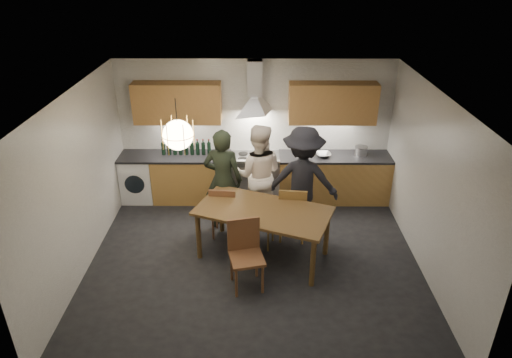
{
  "coord_description": "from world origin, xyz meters",
  "views": [
    {
      "loc": [
        0.06,
        -5.72,
        4.29
      ],
      "look_at": [
        0.03,
        0.4,
        1.2
      ],
      "focal_mm": 32.0,
      "sensor_mm": 36.0,
      "label": 1
    }
  ],
  "objects_px": {
    "chair_front": "(245,249)",
    "person_mid": "(258,174)",
    "person_left": "(223,180)",
    "stock_pot": "(361,151)",
    "dining_table": "(263,215)",
    "person_right": "(303,180)",
    "wine_bottles": "(186,147)",
    "chair_back_left": "(224,209)",
    "mixing_bowl": "(323,155)"
  },
  "relations": [
    {
      "from": "person_mid",
      "to": "mixing_bowl",
      "type": "bearing_deg",
      "value": -144.78
    },
    {
      "from": "chair_back_left",
      "to": "person_left",
      "type": "height_order",
      "value": "person_left"
    },
    {
      "from": "dining_table",
      "to": "person_right",
      "type": "xyz_separation_m",
      "value": [
        0.65,
        0.82,
        0.18
      ]
    },
    {
      "from": "chair_back_left",
      "to": "person_right",
      "type": "xyz_separation_m",
      "value": [
        1.28,
        0.3,
        0.38
      ]
    },
    {
      "from": "chair_front",
      "to": "person_right",
      "type": "distance_m",
      "value": 1.74
    },
    {
      "from": "stock_pot",
      "to": "dining_table",
      "type": "bearing_deg",
      "value": -134.03
    },
    {
      "from": "chair_front",
      "to": "person_left",
      "type": "xyz_separation_m",
      "value": [
        -0.4,
        1.5,
        0.31
      ]
    },
    {
      "from": "chair_front",
      "to": "person_left",
      "type": "height_order",
      "value": "person_left"
    },
    {
      "from": "dining_table",
      "to": "chair_front",
      "type": "relative_size",
      "value": 2.18
    },
    {
      "from": "chair_front",
      "to": "wine_bottles",
      "type": "relative_size",
      "value": 1.1
    },
    {
      "from": "dining_table",
      "to": "person_right",
      "type": "relative_size",
      "value": 1.19
    },
    {
      "from": "person_right",
      "to": "wine_bottles",
      "type": "height_order",
      "value": "person_right"
    },
    {
      "from": "chair_back_left",
      "to": "mixing_bowl",
      "type": "relative_size",
      "value": 3.47
    },
    {
      "from": "chair_back_left",
      "to": "person_right",
      "type": "height_order",
      "value": "person_right"
    },
    {
      "from": "dining_table",
      "to": "mixing_bowl",
      "type": "height_order",
      "value": "mixing_bowl"
    },
    {
      "from": "person_left",
      "to": "person_right",
      "type": "distance_m",
      "value": 1.31
    },
    {
      "from": "chair_back_left",
      "to": "person_left",
      "type": "distance_m",
      "value": 0.49
    },
    {
      "from": "person_mid",
      "to": "person_right",
      "type": "xyz_separation_m",
      "value": [
        0.73,
        -0.26,
        0.03
      ]
    },
    {
      "from": "person_right",
      "to": "wine_bottles",
      "type": "distance_m",
      "value": 2.32
    },
    {
      "from": "person_mid",
      "to": "stock_pot",
      "type": "xyz_separation_m",
      "value": [
        1.89,
        0.8,
        0.09
      ]
    },
    {
      "from": "mixing_bowl",
      "to": "wine_bottles",
      "type": "xyz_separation_m",
      "value": [
        -2.52,
        0.08,
        0.12
      ]
    },
    {
      "from": "chair_front",
      "to": "person_mid",
      "type": "height_order",
      "value": "person_mid"
    },
    {
      "from": "chair_front",
      "to": "person_mid",
      "type": "xyz_separation_m",
      "value": [
        0.18,
        1.72,
        0.31
      ]
    },
    {
      "from": "dining_table",
      "to": "person_right",
      "type": "bearing_deg",
      "value": 72.73
    },
    {
      "from": "chair_front",
      "to": "person_mid",
      "type": "bearing_deg",
      "value": 71.04
    },
    {
      "from": "person_right",
      "to": "person_left",
      "type": "bearing_deg",
      "value": 6.36
    },
    {
      "from": "chair_back_left",
      "to": "person_mid",
      "type": "distance_m",
      "value": 0.87
    },
    {
      "from": "chair_front",
      "to": "person_left",
      "type": "relative_size",
      "value": 0.57
    },
    {
      "from": "chair_back_left",
      "to": "chair_front",
      "type": "relative_size",
      "value": 0.93
    },
    {
      "from": "chair_front",
      "to": "person_mid",
      "type": "relative_size",
      "value": 0.57
    },
    {
      "from": "chair_front",
      "to": "mixing_bowl",
      "type": "height_order",
      "value": "chair_front"
    },
    {
      "from": "wine_bottles",
      "to": "chair_front",
      "type": "bearing_deg",
      "value": -65.52
    },
    {
      "from": "chair_back_left",
      "to": "wine_bottles",
      "type": "bearing_deg",
      "value": -55.47
    },
    {
      "from": "chair_back_left",
      "to": "mixing_bowl",
      "type": "height_order",
      "value": "mixing_bowl"
    },
    {
      "from": "chair_back_left",
      "to": "person_right",
      "type": "distance_m",
      "value": 1.37
    },
    {
      "from": "person_left",
      "to": "wine_bottles",
      "type": "height_order",
      "value": "person_left"
    },
    {
      "from": "dining_table",
      "to": "stock_pot",
      "type": "bearing_deg",
      "value": 67.31
    },
    {
      "from": "stock_pot",
      "to": "chair_back_left",
      "type": "bearing_deg",
      "value": -150.89
    },
    {
      "from": "person_left",
      "to": "wine_bottles",
      "type": "relative_size",
      "value": 1.94
    },
    {
      "from": "dining_table",
      "to": "mixing_bowl",
      "type": "bearing_deg",
      "value": 79.54
    },
    {
      "from": "person_mid",
      "to": "mixing_bowl",
      "type": "distance_m",
      "value": 1.4
    },
    {
      "from": "person_mid",
      "to": "dining_table",
      "type": "bearing_deg",
      "value": 98.04
    },
    {
      "from": "person_mid",
      "to": "person_right",
      "type": "height_order",
      "value": "person_right"
    },
    {
      "from": "dining_table",
      "to": "mixing_bowl",
      "type": "xyz_separation_m",
      "value": [
        1.12,
        1.8,
        0.2
      ]
    },
    {
      "from": "person_left",
      "to": "stock_pot",
      "type": "height_order",
      "value": "person_left"
    },
    {
      "from": "mixing_bowl",
      "to": "dining_table",
      "type": "bearing_deg",
      "value": -121.8
    },
    {
      "from": "person_mid",
      "to": "chair_back_left",
      "type": "bearing_deg",
      "value": 49.42
    },
    {
      "from": "person_left",
      "to": "stock_pot",
      "type": "xyz_separation_m",
      "value": [
        2.47,
        1.02,
        0.09
      ]
    },
    {
      "from": "chair_front",
      "to": "mixing_bowl",
      "type": "relative_size",
      "value": 3.73
    },
    {
      "from": "person_mid",
      "to": "chair_front",
      "type": "bearing_deg",
      "value": 88.12
    }
  ]
}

